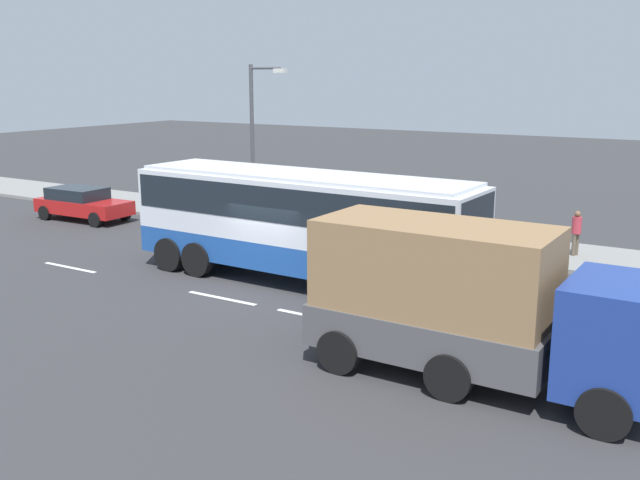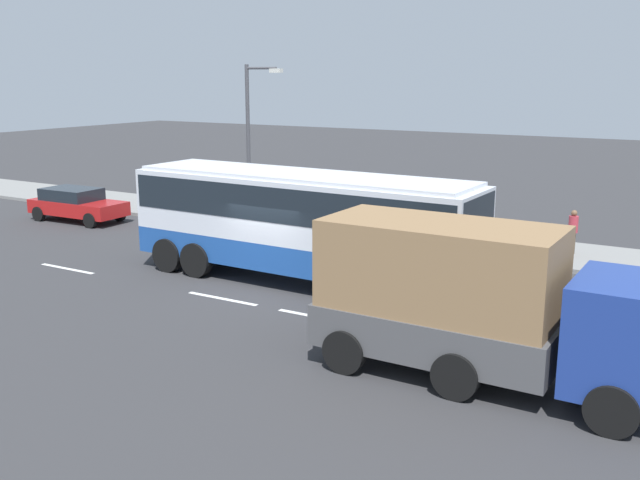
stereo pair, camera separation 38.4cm
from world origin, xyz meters
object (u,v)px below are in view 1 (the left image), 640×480
(car_red_compact, at_px, (82,203))
(pedestrian_near_curb, at_px, (576,230))
(coach_bus, at_px, (301,215))
(street_lamp, at_px, (256,133))
(cargo_truck, at_px, (472,301))

(car_red_compact, relative_size, pedestrian_near_curb, 2.86)
(car_red_compact, xyz_separation_m, pedestrian_near_curb, (20.05, 4.12, 0.27))
(coach_bus, xyz_separation_m, street_lamp, (-6.06, 5.95, 1.81))
(cargo_truck, bearing_deg, street_lamp, 142.19)
(coach_bus, height_order, car_red_compact, coach_bus)
(street_lamp, bearing_deg, coach_bus, -44.51)
(coach_bus, bearing_deg, street_lamp, 136.77)
(coach_bus, xyz_separation_m, pedestrian_near_curb, (6.54, 7.27, -1.06))
(cargo_truck, height_order, car_red_compact, cargo_truck)
(pedestrian_near_curb, distance_m, street_lamp, 12.98)
(car_red_compact, height_order, street_lamp, street_lamp)
(cargo_truck, xyz_separation_m, street_lamp, (-12.99, 10.26, 2.19))
(coach_bus, height_order, pedestrian_near_curb, coach_bus)
(cargo_truck, height_order, street_lamp, street_lamp)
(cargo_truck, bearing_deg, pedestrian_near_curb, 92.46)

